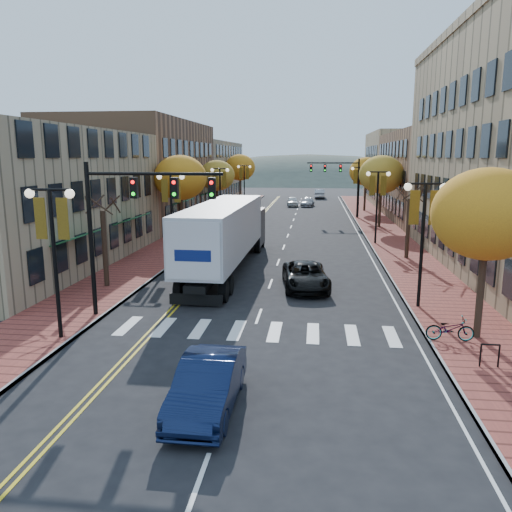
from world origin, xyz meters
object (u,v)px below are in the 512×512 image
(navy_sedan, at_px, (208,384))
(black_suv, at_px, (306,276))
(bicycle, at_px, (450,329))
(semi_truck, at_px, (227,231))

(navy_sedan, xyz_separation_m, black_suv, (2.52, 13.92, -0.04))
(black_suv, xyz_separation_m, bicycle, (5.78, -7.80, -0.09))
(navy_sedan, bearing_deg, semi_truck, 98.51)
(semi_truck, xyz_separation_m, black_suv, (5.09, -4.05, -1.86))
(navy_sedan, bearing_deg, black_suv, 80.09)
(navy_sedan, distance_m, black_suv, 14.14)
(navy_sedan, height_order, bicycle, navy_sedan)
(black_suv, bearing_deg, bicycle, -60.01)
(black_suv, height_order, bicycle, black_suv)
(semi_truck, bearing_deg, bicycle, -46.60)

